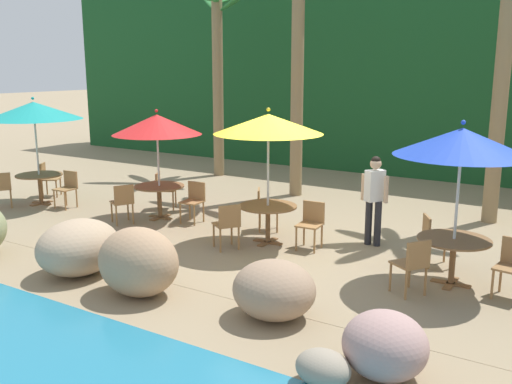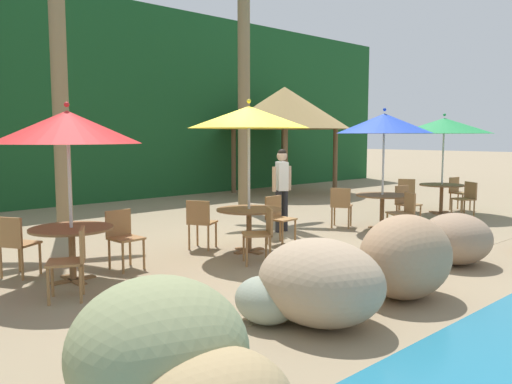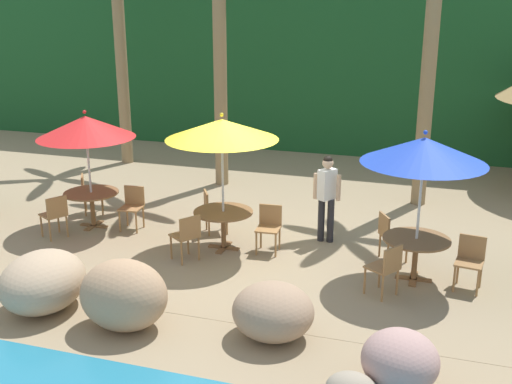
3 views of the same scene
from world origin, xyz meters
The scene contains 27 objects.
ground_plane centered at (0.00, 0.00, 0.00)m, with size 120.00×120.00×0.00m, color #937F60.
terrace_deck centered at (0.00, 0.00, 0.00)m, with size 18.00×5.20×0.01m.
foliage_backdrop centered at (0.00, 9.00, 3.00)m, with size 28.00×2.40×6.00m.
rock_seawall centered at (-0.67, -3.33, 0.43)m, with size 11.10×2.36×1.02m.
umbrella_teal centered at (-6.80, -0.26, 2.28)m, with size 2.24×2.24×2.60m.
dining_table_teal centered at (-6.80, -0.26, 0.61)m, with size 1.10×1.10×0.74m.
chair_teal_seaward centered at (-5.95, -0.12, 0.51)m, with size 0.44×0.45×0.87m.
chair_teal_inland centered at (-7.35, 0.39, 0.51)m, with size 0.59×0.59×0.87m.
chair_teal_left centered at (-7.20, -1.01, 0.51)m, with size 0.59×0.59×0.87m.
umbrella_red centered at (-3.44, 0.28, 2.08)m, with size 1.93×1.93×2.41m.
dining_table_red centered at (-3.44, 0.28, 0.61)m, with size 1.10×1.10×0.74m.
chair_red_seaward centered at (-2.59, 0.44, 0.51)m, with size 0.45×0.46×0.87m.
chair_red_inland centered at (-3.94, 0.97, 0.51)m, with size 0.58×0.58×0.87m.
chair_red_left centered at (-3.76, -0.51, 0.51)m, with size 0.58×0.57×0.87m.
umbrella_yellow centered at (-0.47, -0.01, 2.27)m, with size 2.03×2.03×2.57m.
dining_table_yellow centered at (-0.47, -0.01, 0.61)m, with size 1.10×1.10×0.74m.
chair_yellow_seaward centered at (0.37, 0.14, 0.51)m, with size 0.45×0.46×0.87m.
chair_yellow_inland centered at (-0.98, 0.68, 0.51)m, with size 0.58×0.58×0.87m.
chair_yellow_left centered at (-0.88, -0.76, 0.51)m, with size 0.59×0.59×0.87m.
umbrella_blue centered at (3.02, -0.32, 2.22)m, with size 1.98×1.98×2.54m.
dining_table_blue centered at (3.02, -0.32, 0.61)m, with size 1.10×1.10×0.74m.
chair_blue_inland centered at (2.52, 0.37, 0.51)m, with size 0.58×0.58×0.87m.
chair_blue_left centered at (2.63, -1.09, 0.51)m, with size 0.59×0.59×0.87m.
palm_tree_nearest centered at (-5.34, 5.19, 3.77)m, with size 3.20×3.25×5.73m.
palm_tree_second centered at (-2.01, 3.96, 4.43)m, with size 2.93×2.76×6.76m.
palm_tree_third centered at (2.82, 3.85, 4.58)m, with size 2.72×2.76×6.87m.
waiter_in_white centered at (1.27, 0.92, 0.99)m, with size 0.52×0.39×1.70m.
Camera 1 is at (4.85, -8.95, 3.30)m, focal length 39.90 mm.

